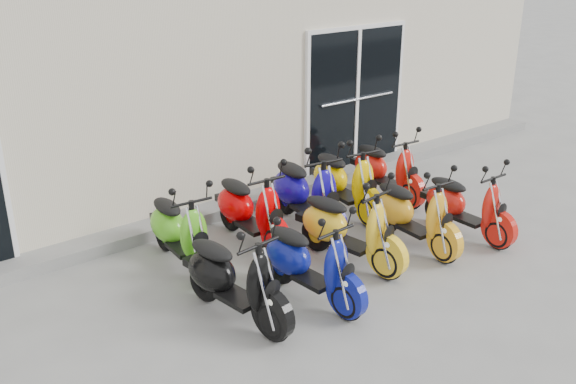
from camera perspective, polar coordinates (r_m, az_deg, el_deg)
name	(u,v)px	position (r m, az deg, el deg)	size (l,w,h in m)	color
ground	(321,268)	(7.39, 2.93, -6.76)	(80.00, 80.00, 0.00)	gray
building	(113,64)	(11.11, -15.27, 10.91)	(14.00, 6.00, 3.20)	beige
front_step	(223,208)	(8.81, -5.78, -1.45)	(14.00, 0.40, 0.15)	gray
door_right	(356,95)	(10.12, 6.02, 8.61)	(2.02, 0.08, 2.22)	black
scooter_front_black	(234,267)	(6.20, -4.81, -6.67)	(0.56, 1.55, 1.14)	black
scooter_front_blue	(311,252)	(6.52, 2.04, -5.34)	(0.54, 1.49, 1.10)	navy
scooter_front_orange_a	(349,218)	(7.26, 5.48, -2.28)	(0.57, 1.57, 1.16)	yellow
scooter_front_orange_b	(415,204)	(7.79, 11.19, -1.06)	(0.55, 1.51, 1.12)	gold
scooter_front_red	(468,196)	(8.26, 15.70, -0.34)	(0.53, 1.45, 1.07)	red
scooter_back_green	(179,221)	(7.29, -9.64, -2.56)	(0.55, 1.52, 1.12)	#58C220
scooter_back_red	(251,200)	(7.72, -3.35, -0.71)	(0.57, 1.58, 1.17)	#EA0002
scooter_back_blue	(307,183)	(8.14, 1.66, 0.82)	(0.61, 1.68, 1.24)	#130794
scooter_back_yellow	(346,172)	(8.64, 5.15, 1.76)	(0.58, 1.60, 1.18)	#FFCB00
scooter_back_extra	(387,161)	(9.25, 8.80, 2.74)	(0.55, 1.52, 1.12)	red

